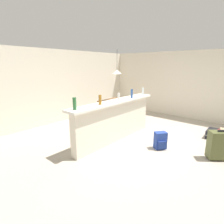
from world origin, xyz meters
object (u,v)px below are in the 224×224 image
at_px(bottle_amber, 100,100).
at_px(pendant_lamp, 117,72).
at_px(book_stack, 222,130).
at_px(bottle_white, 119,97).
at_px(dining_table, 115,103).
at_px(bottle_clear, 143,91).
at_px(bottle_green, 75,104).
at_px(backpack_blue, 160,141).
at_px(suitcase_upright_olive, 219,145).
at_px(dining_chair_near_partition, 126,109).
at_px(bottle_blue, 132,94).
at_px(suitcase_flat_black, 221,135).

distance_m(bottle_amber, pendant_lamp, 2.43).
bearing_deg(book_stack, bottle_amber, 139.58).
relative_size(bottle_white, pendant_lamp, 0.24).
bearing_deg(bottle_amber, book_stack, -40.42).
bearing_deg(dining_table, pendant_lamp, -76.12).
xyz_separation_m(bottle_white, bottle_clear, (1.19, 0.01, 0.01)).
distance_m(bottle_green, bottle_white, 1.35).
distance_m(backpack_blue, suitcase_upright_olive, 1.23).
height_order(bottle_white, dining_chair_near_partition, bottle_white).
bearing_deg(bottle_blue, bottle_white, 179.15).
distance_m(pendant_lamp, suitcase_flat_black, 3.74).
bearing_deg(bottle_blue, suitcase_upright_olive, -89.37).
height_order(bottle_white, bottle_clear, bottle_clear).
relative_size(bottle_blue, suitcase_flat_black, 0.30).
relative_size(bottle_green, bottle_white, 1.26).
xyz_separation_m(bottle_white, pendant_lamp, (1.43, 1.23, 0.57)).
bearing_deg(suitcase_upright_olive, pendant_lamp, 76.66).
bearing_deg(pendant_lamp, book_stack, -81.86).
xyz_separation_m(bottle_blue, book_stack, (1.33, -2.10, -0.95)).
bearing_deg(bottle_green, bottle_white, -3.69).
distance_m(bottle_clear, pendant_lamp, 1.36).
relative_size(bottle_green, bottle_blue, 1.05).
distance_m(dining_table, pendant_lamp, 1.11).
bearing_deg(suitcase_upright_olive, book_stack, 7.50).
distance_m(backpack_blue, book_stack, 1.93).
distance_m(pendant_lamp, book_stack, 3.69).
xyz_separation_m(bottle_clear, suitcase_upright_olive, (-0.60, -2.29, -0.87)).
distance_m(bottle_blue, suitcase_flat_black, 2.70).
bearing_deg(bottle_green, bottle_clear, -1.71).
xyz_separation_m(bottle_clear, book_stack, (0.71, -2.12, -0.94)).
xyz_separation_m(dining_table, dining_chair_near_partition, (-0.10, -0.56, -0.13)).
relative_size(dining_table, pendant_lamp, 1.28).
height_order(bottle_blue, dining_chair_near_partition, bottle_blue).
bearing_deg(backpack_blue, pendant_lamp, 63.39).
distance_m(dining_chair_near_partition, suitcase_flat_black, 2.91).
distance_m(bottle_clear, backpack_blue, 1.76).
bearing_deg(dining_table, suitcase_upright_olive, -102.91).
bearing_deg(bottle_white, dining_chair_near_partition, 29.03).
bearing_deg(dining_table, book_stack, -81.76).
bearing_deg(bottle_green, pendant_lamp, 22.39).
bearing_deg(suitcase_upright_olive, backpack_blue, 105.85).
bearing_deg(dining_chair_near_partition, suitcase_upright_olive, -103.36).
bearing_deg(bottle_blue, dining_table, 56.94).
distance_m(suitcase_flat_black, backpack_blue, 1.91).
bearing_deg(bottle_clear, backpack_blue, -129.97).
xyz_separation_m(dining_chair_near_partition, suitcase_flat_black, (0.57, -2.83, -0.41)).
bearing_deg(pendant_lamp, dining_table, 103.88).
bearing_deg(bottle_green, dining_table, 23.50).
xyz_separation_m(bottle_white, backpack_blue, (0.26, -1.10, -0.99)).
xyz_separation_m(suitcase_flat_black, book_stack, (0.02, -0.01, 0.15)).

